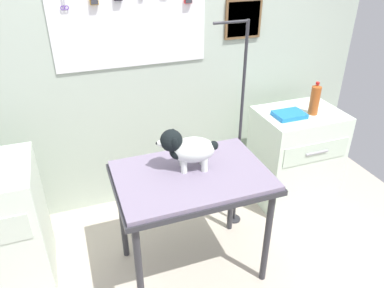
{
  "coord_description": "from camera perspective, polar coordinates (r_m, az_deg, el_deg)",
  "views": [
    {
      "loc": [
        -0.58,
        -1.5,
        2.11
      ],
      "look_at": [
        0.11,
        0.39,
        0.97
      ],
      "focal_mm": 34.51,
      "sensor_mm": 36.0,
      "label": 1
    }
  ],
  "objects": [
    {
      "name": "supply_tray",
      "position": [
        3.07,
        14.81,
        4.41
      ],
      "size": [
        0.24,
        0.18,
        0.04
      ],
      "color": "blue",
      "rests_on": "cabinet_right"
    },
    {
      "name": "cabinet_right",
      "position": [
        3.37,
        15.53,
        -1.79
      ],
      "size": [
        0.68,
        0.54,
        0.84
      ],
      "color": "silver",
      "rests_on": "ground"
    },
    {
      "name": "rear_wall_panel",
      "position": [
        3.0,
        -7.88,
        10.8
      ],
      "size": [
        4.0,
        0.11,
        2.3
      ],
      "color": "#AEBCAB",
      "rests_on": "ground"
    },
    {
      "name": "grooming_table",
      "position": [
        2.36,
        -0.02,
        -6.22
      ],
      "size": [
        0.98,
        0.67,
        0.81
      ],
      "color": "#2D2D33",
      "rests_on": "ground"
    },
    {
      "name": "dog",
      "position": [
        2.28,
        -0.82,
        -0.65
      ],
      "size": [
        0.38,
        0.23,
        0.28
      ],
      "color": "white",
      "rests_on": "grooming_table"
    },
    {
      "name": "grooming_arm",
      "position": [
        2.79,
        7.18,
        0.52
      ],
      "size": [
        0.3,
        0.11,
        1.65
      ],
      "color": "#2D2D33",
      "rests_on": "ground"
    },
    {
      "name": "soda_bottle",
      "position": [
        3.13,
        18.46,
        6.56
      ],
      "size": [
        0.08,
        0.08,
        0.27
      ],
      "color": "#AF501E",
      "rests_on": "cabinet_right"
    }
  ]
}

